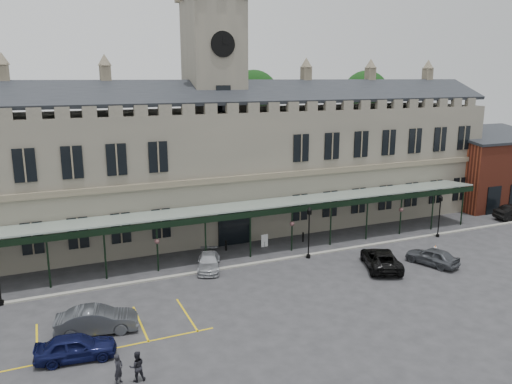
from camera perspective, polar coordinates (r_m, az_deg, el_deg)
name	(u,v)px	position (r m, az deg, el deg)	size (l,w,h in m)	color
ground	(289,288)	(37.31, 3.76, -10.94)	(140.00, 140.00, 0.00)	#2B2B2D
station_building	(216,167)	(49.53, -4.60, 2.89)	(60.00, 10.36, 17.30)	#656054
clock_tower	(214,99)	(48.89, -4.78, 10.59)	(5.60, 5.60, 24.80)	#656054
canopy	(249,229)	(42.80, -0.79, -4.29)	(50.00, 4.10, 4.30)	#8C9E93
brick_annex	(489,170)	(66.85, 25.13, 2.31)	(12.40, 8.36, 9.23)	maroon
kerb	(258,263)	(41.87, 0.28, -8.09)	(60.00, 0.40, 0.12)	gray
parking_markings	(92,337)	(32.51, -18.27, -15.43)	(16.00, 6.00, 0.01)	gold
tree_behind_mid	(254,97)	(60.19, -0.27, 10.79)	(6.00, 6.00, 16.00)	#332314
tree_behind_right	(366,95)	(68.13, 12.41, 10.75)	(6.00, 6.00, 16.00)	#332314
lamp_post_mid	(309,228)	(42.48, 6.08, -4.08)	(0.43, 0.43, 4.55)	black
lamp_post_right	(440,212)	(51.02, 20.25, -2.16)	(0.40, 0.40, 4.21)	black
traffic_cone	(435,248)	(47.20, 19.79, -6.09)	(0.40, 0.40, 0.64)	#E75E07
sign_board	(265,241)	(45.65, 0.98, -5.60)	(0.68, 0.13, 1.17)	black
bollard_left	(226,245)	(44.80, -3.45, -6.12)	(0.17, 0.17, 0.94)	black
bollard_right	(303,237)	(47.28, 5.40, -5.14)	(0.16, 0.16, 0.91)	black
car_left_a	(76,347)	(30.18, -19.90, -16.31)	(1.73, 4.30, 1.46)	#0C1037
car_left_b	(97,320)	(32.53, -17.73, -13.78)	(1.69, 4.84, 1.59)	#3D4045
car_taxi	(209,262)	(40.68, -5.42, -7.94)	(1.75, 4.31, 1.25)	#A0A2A7
car_van	(381,259)	(41.95, 14.08, -7.43)	(2.52, 5.46, 1.52)	black
car_right_a	(432,256)	(43.83, 19.49, -6.95)	(1.73, 4.29, 1.46)	#3D4045
person_a	(118,369)	(27.46, -15.45, -18.92)	(0.59, 0.39, 1.62)	black
person_b	(137,366)	(27.45, -13.44, -18.81)	(0.79, 0.61, 1.62)	black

